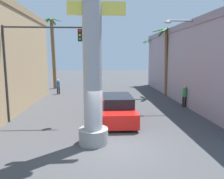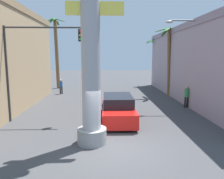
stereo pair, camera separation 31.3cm
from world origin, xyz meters
name	(u,v)px [view 2 (the right image)]	position (x,y,z in m)	size (l,w,h in m)	color
ground_plane	(110,101)	(0.00, 10.00, 0.00)	(88.41, 88.41, 0.00)	#424244
building_right	(220,63)	(10.10, 10.74, 3.35)	(8.07, 21.42, 6.69)	#9E8C99
neon_sign_pole	(91,33)	(-1.02, 0.63, 4.99)	(2.81, 1.35, 11.32)	#9E9EA3
street_lamp	(191,55)	(5.90, 7.01, 4.07)	(2.42, 0.28, 6.68)	#59595E
traffic_light_mast	(34,55)	(-4.64, 4.24, 4.09)	(5.30, 0.32, 5.76)	#333333
car_lead	(118,108)	(0.39, 4.36, 0.74)	(2.06, 5.17, 1.56)	black
palm_tree_far_left	(56,49)	(-6.39, 18.56, 4.89)	(2.52, 2.73, 8.63)	brown
palm_tree_mid_right	(169,50)	(6.02, 12.83, 4.56)	(3.08, 2.85, 6.88)	brown
palm_tree_far_right	(156,57)	(6.51, 20.36, 3.86)	(2.59, 2.67, 6.41)	brown
pedestrian_far_left	(61,85)	(-5.09, 14.13, 0.92)	(0.48, 0.48, 1.57)	black
pedestrian_mid_right	(187,95)	(5.98, 7.59, 0.98)	(0.40, 0.40, 1.69)	black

